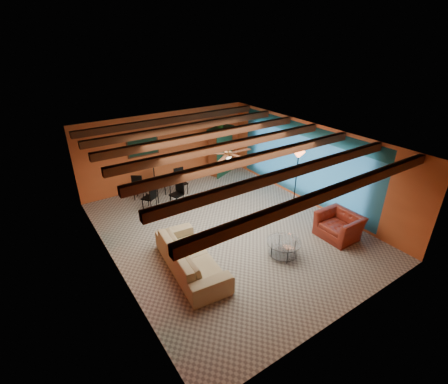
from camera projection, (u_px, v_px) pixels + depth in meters
room at (226, 153)px, 8.62m from camera, size 6.52×8.01×2.71m
sofa at (191, 257)px, 7.83m from camera, size 1.25×2.63×0.74m
armchair at (339, 226)px, 9.10m from camera, size 0.97×1.11×0.72m
coffee_table at (283, 249)px, 8.36m from camera, size 1.15×1.15×0.45m
dining_table at (161, 187)px, 11.10m from camera, size 1.88×1.88×0.96m
armoire at (221, 151)px, 13.02m from camera, size 1.16×0.90×1.83m
floor_lamp at (296, 179)px, 10.46m from camera, size 0.52×0.52×1.92m
ceiling_fan at (228, 154)px, 8.53m from camera, size 1.50×1.50×0.44m
painting at (143, 146)px, 11.34m from camera, size 1.05×0.03×0.65m
potted_plant at (221, 123)px, 12.51m from camera, size 0.43×0.38×0.46m
vase at (160, 171)px, 10.84m from camera, size 0.21×0.21×0.21m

